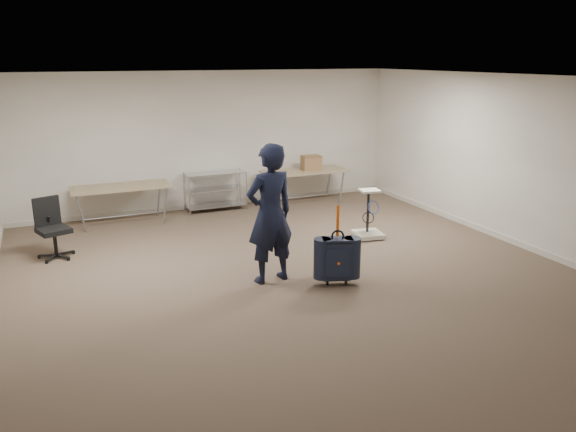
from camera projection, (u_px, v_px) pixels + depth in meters
name	position (u px, v px, depth m)	size (l,w,h in m)	color
ground	(300.00, 282.00, 7.94)	(9.00, 9.00, 0.00)	brown
room_shell	(265.00, 249.00, 9.14)	(8.00, 9.00, 9.00)	beige
folding_table_left	(121.00, 189.00, 10.51)	(1.80, 0.75, 0.73)	#927B59
folding_table_right	(304.00, 173.00, 11.96)	(1.80, 0.75, 0.73)	#927B59
wire_shelf	(215.00, 189.00, 11.52)	(1.22, 0.47, 0.80)	silver
person	(270.00, 214.00, 7.71)	(0.72, 0.47, 1.96)	black
suitcase	(337.00, 259.00, 7.72)	(0.47, 0.36, 1.14)	black
office_chair	(54.00, 240.00, 8.83)	(0.58, 0.58, 0.95)	black
equipment_cart	(368.00, 225.00, 9.81)	(0.54, 0.54, 0.86)	beige
cardboard_box	(311.00, 163.00, 11.98)	(0.40, 0.30, 0.30)	#905E43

